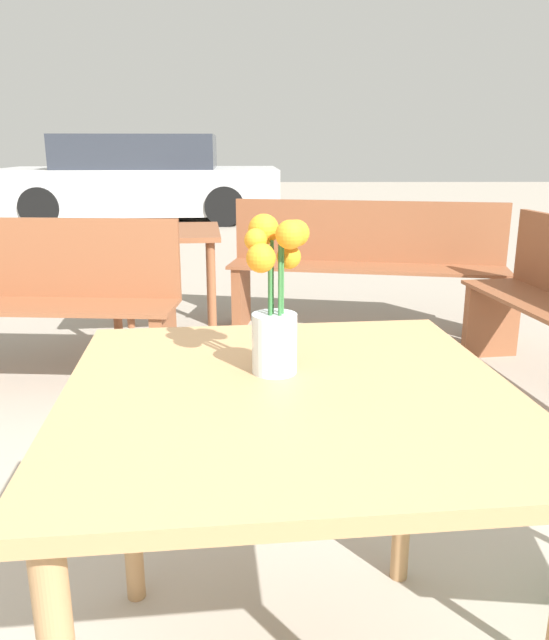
{
  "coord_description": "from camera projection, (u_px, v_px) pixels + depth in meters",
  "views": [
    {
      "loc": [
        -0.04,
        -1.11,
        1.2
      ],
      "look_at": [
        -0.03,
        0.09,
        0.86
      ],
      "focal_mm": 35.0,
      "sensor_mm": 36.0,
      "label": 1
    }
  ],
  "objects": [
    {
      "name": "bench_far",
      "position": [
        29.0,
        299.0,
        3.13
      ],
      "size": [
        1.53,
        0.46,
        0.85
      ],
      "color": "brown",
      "rests_on": "ground_plane"
    },
    {
      "name": "bench_middle",
      "position": [
        367.0,
        261.0,
        4.07
      ],
      "size": [
        1.81,
        0.67,
        0.85
      ],
      "color": "brown",
      "rests_on": "ground_plane"
    },
    {
      "name": "parked_car",
      "position": [
        140.0,
        180.0,
        10.11
      ],
      "size": [
        4.51,
        2.14,
        1.36
      ],
      "color": "silver",
      "rests_on": "ground_plane"
    },
    {
      "name": "table_front",
      "position": [
        290.0,
        438.0,
        1.22
      ],
      "size": [
        0.95,
        0.96,
        0.75
      ],
      "color": "tan",
      "rests_on": "ground_plane"
    },
    {
      "name": "flower_vase",
      "position": [
        275.0,
        307.0,
        1.24
      ],
      "size": [
        0.13,
        0.12,
        0.32
      ],
      "color": "silver",
      "rests_on": "table_front"
    },
    {
      "name": "table_back",
      "position": [
        165.0,
        250.0,
        3.83
      ],
      "size": [
        0.74,
        0.81,
        0.7
      ],
      "color": "brown",
      "rests_on": "ground_plane"
    }
  ]
}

